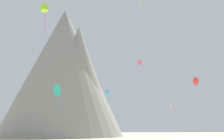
% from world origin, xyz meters
% --- Properties ---
extents(rock_massif, '(64.89, 64.89, 51.88)m').
position_xyz_m(rock_massif, '(-12.93, 84.80, 24.84)').
color(rock_massif, gray).
rests_on(rock_massif, ground_plane).
extents(kite_rainbow_mid, '(1.62, 0.69, 5.40)m').
position_xyz_m(kite_rainbow_mid, '(9.92, 53.72, 22.23)').
color(kite_rainbow_mid, '#E5668C').
extents(kite_gold_low, '(1.66, 2.50, 2.29)m').
position_xyz_m(kite_gold_low, '(18.58, 52.12, 9.39)').
color(kite_gold_low, gold).
extents(kite_red_mid, '(2.30, 1.48, 2.31)m').
position_xyz_m(kite_red_mid, '(24.96, 48.69, 16.14)').
color(kite_red_mid, red).
extents(kite_teal_low, '(2.02, 2.15, 5.13)m').
position_xyz_m(kite_teal_low, '(-11.34, 24.90, 9.89)').
color(kite_teal_low, teal).
extents(kite_lime_mid, '(1.61, 1.61, 5.45)m').
position_xyz_m(kite_lime_mid, '(-13.95, 21.61, 24.16)').
color(kite_lime_mid, '#8CD133').
extents(kite_cyan_low, '(1.26, 0.61, 4.71)m').
position_xyz_m(kite_cyan_low, '(0.37, 53.37, 13.22)').
color(kite_cyan_low, '#33BCDB').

